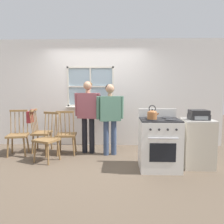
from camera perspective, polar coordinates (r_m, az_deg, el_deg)
The scene contains 14 objects.
ground_plane at distance 4.49m, azimuth -5.63°, elevation -13.00°, with size 16.00×16.00×0.00m, color brown.
wall_back at distance 5.63m, azimuth -3.85°, elevation 4.82°, with size 6.40×0.16×2.70m.
chair_by_window at distance 5.36m, azimuth -18.10°, elevation -5.17°, with size 0.42×0.43×0.99m.
chair_near_wall at distance 5.29m, azimuth -23.36°, elevation -5.53°, with size 0.49×0.47×0.99m.
chair_center_cluster at distance 4.64m, azimuth -16.54°, elevation -6.88°, with size 0.54×0.53×0.99m.
chair_near_stove at distance 4.99m, azimuth -11.83°, elevation -5.83°, with size 0.46×0.44×0.99m.
person_elderly_left at distance 4.94m, azimuth -6.31°, elevation 0.48°, with size 0.61×0.29×1.63m.
person_teen_center at distance 4.77m, azimuth -0.55°, elevation -0.13°, with size 0.61×0.30×1.56m.
stove at distance 4.12m, azimuth 12.25°, elevation -8.00°, with size 0.72×0.68×1.08m.
kettle at distance 3.87m, azimuth 10.45°, elevation -0.59°, with size 0.21×0.17×0.25m.
potted_plant at distance 5.58m, azimuth -5.83°, elevation 2.07°, with size 0.14×0.14×0.22m.
handbag at distance 5.38m, azimuth -20.61°, elevation -1.15°, with size 0.19×0.22×0.31m.
side_counter at distance 4.43m, azimuth 21.32°, elevation -7.60°, with size 0.55×0.50×0.90m.
stereo at distance 4.32m, azimuth 21.69°, elevation -0.72°, with size 0.34×0.29×0.18m.
Camera 1 is at (0.56, -4.20, 1.48)m, focal length 35.00 mm.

